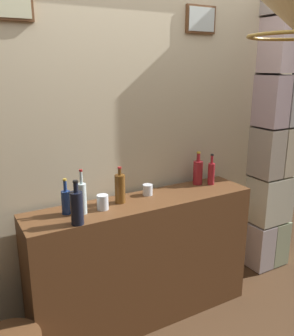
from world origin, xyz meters
TOP-DOWN VIEW (x-y plane):
  - panelled_rear_partition at (-0.00, 1.10)m, footprint 3.39×0.15m
  - stone_pillar at (1.40, 0.96)m, footprint 0.39×0.33m
  - bar_shelf_unit at (0.00, 0.83)m, footprint 1.69×0.38m
  - liquor_bottle_tequila at (-0.53, 0.68)m, footprint 0.08×0.08m
  - liquor_bottle_port at (-0.45, 0.82)m, footprint 0.06×0.06m
  - liquor_bottle_rye at (-0.54, 0.87)m, footprint 0.06×0.06m
  - liquor_bottle_mezcal at (0.55, 0.94)m, footprint 0.08×0.08m
  - liquor_bottle_vodka at (-0.16, 0.88)m, footprint 0.07×0.07m
  - liquor_bottle_brandy at (0.64, 0.88)m, footprint 0.05×0.05m
  - glass_tumbler_rocks at (-0.31, 0.82)m, footprint 0.08×0.08m
  - glass_tumbler_highball at (0.08, 0.92)m, footprint 0.07×0.07m

SIDE VIEW (x-z plane):
  - bar_shelf_unit at x=0.00m, z-range 0.00..0.96m
  - glass_tumbler_highball at x=0.08m, z-range 0.96..1.04m
  - glass_tumbler_rocks at x=-0.31m, z-range 0.96..1.06m
  - liquor_bottle_rye at x=-0.54m, z-range 0.93..1.16m
  - liquor_bottle_brandy at x=0.64m, z-range 0.93..1.18m
  - liquor_bottle_mezcal at x=0.55m, z-range 0.93..1.20m
  - liquor_bottle_vodka at x=-0.16m, z-range 0.94..1.19m
  - liquor_bottle_tequila at x=-0.53m, z-range 0.93..1.21m
  - liquor_bottle_port at x=-0.45m, z-range 0.92..1.22m
  - stone_pillar at x=1.40m, z-range 0.00..2.70m
  - panelled_rear_partition at x=0.00m, z-range 0.07..2.84m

